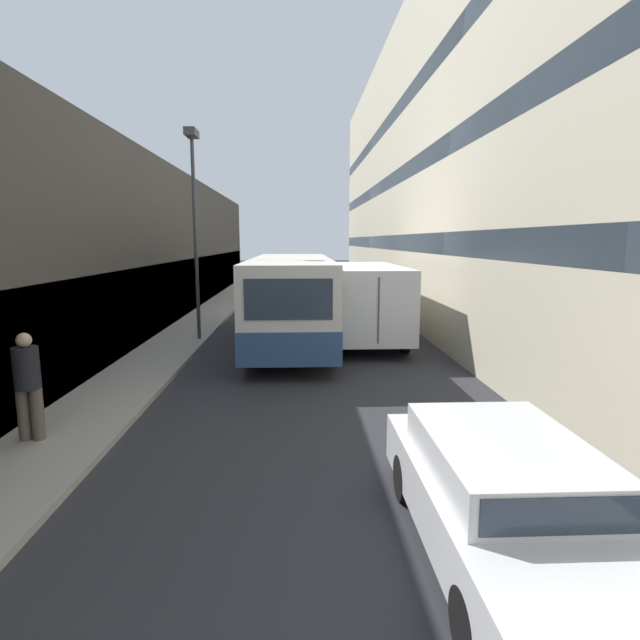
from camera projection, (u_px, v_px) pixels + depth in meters
ground_plane at (312, 358)px, 14.73m from camera, size 150.00×150.00×0.00m
sidewalk_left at (157, 358)px, 14.53m from camera, size 1.94×60.00×0.12m
building_left_shopfront at (78, 258)px, 13.98m from camera, size 2.40×60.00×6.50m
building_right_apartment at (500, 124)px, 13.91m from camera, size 2.40×60.00×13.40m
car_hatchback at (505, 498)px, 5.39m from camera, size 1.83×4.33×1.34m
bus at (291, 298)px, 16.81m from camera, size 2.59×10.16×2.87m
box_truck at (361, 297)px, 17.82m from camera, size 2.35×8.24×2.61m
panel_van at (290, 281)px, 28.70m from camera, size 1.93×4.28×2.07m
pedestrian at (28, 383)px, 8.28m from camera, size 0.43×0.41×1.83m
street_lamp at (194, 196)px, 16.35m from camera, size 0.36×0.80×6.87m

